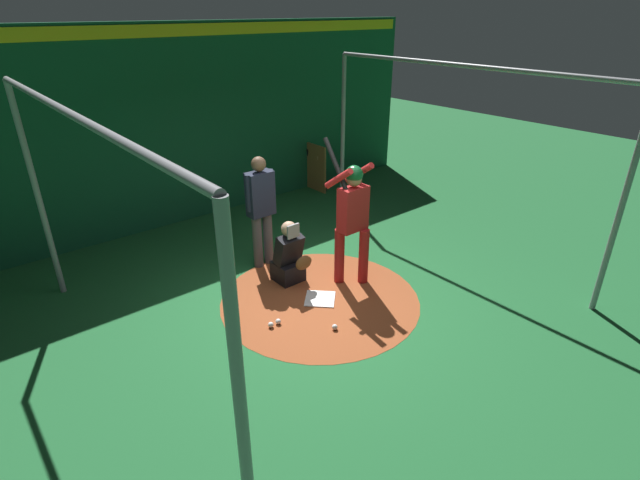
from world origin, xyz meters
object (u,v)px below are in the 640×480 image
home_plate (320,299)px  baseball_0 (271,325)px  baseball_2 (278,321)px  batter (352,213)px  umpire (261,206)px  catcher (289,258)px  baseball_1 (335,327)px  bat_rack (313,168)px

home_plate → baseball_0: (0.10, -0.93, 0.03)m
baseball_2 → baseball_0: bearing=-91.0°
batter → umpire: (-1.30, -0.70, -0.11)m
baseball_0 → batter: bearing=97.3°
home_plate → baseball_2: 0.82m
baseball_0 → baseball_2: (0.00, 0.12, 0.00)m
baseball_2 → catcher: bearing=135.4°
umpire → baseball_2: umpire is taller
catcher → baseball_2: bearing=-44.6°
home_plate → umpire: umpire is taller
baseball_0 → baseball_1: size_ratio=1.00×
bat_rack → baseball_0: 5.47m
home_plate → batter: bearing=98.5°
catcher → baseball_2: (0.81, -0.80, -0.35)m
batter → umpire: size_ratio=1.20×
home_plate → baseball_0: baseball_0 is taller
bat_rack → baseball_0: size_ratio=14.20×
bat_rack → baseball_0: bearing=-44.8°
umpire → bat_rack: umpire is taller
umpire → baseball_2: (1.51, -0.79, -0.98)m
batter → home_plate: bearing=-81.5°
baseball_1 → baseball_2: (-0.57, -0.49, 0.00)m
bat_rack → catcher: bearing=-43.7°
batter → umpire: batter is taller
home_plate → baseball_1: bearing=-25.0°
umpire → baseball_1: umpire is taller
batter → baseball_1: batter is taller
batter → baseball_2: bearing=-82.0°
batter → umpire: bearing=-151.7°
umpire → baseball_1: size_ratio=24.33×
baseball_2 → home_plate: bearing=97.5°
catcher → baseball_1: size_ratio=13.41×
baseball_1 → baseball_2: 0.76m
catcher → umpire: size_ratio=0.55×
home_plate → baseball_2: baseball_2 is taller
catcher → umpire: (-0.70, -0.01, 0.63)m
batter → baseball_2: (0.21, -1.50, -1.08)m
umpire → bat_rack: bearing=128.8°
baseball_0 → catcher: bearing=131.4°
bat_rack → baseball_2: 5.39m
baseball_1 → baseball_2: same height
bat_rack → baseball_1: 5.51m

